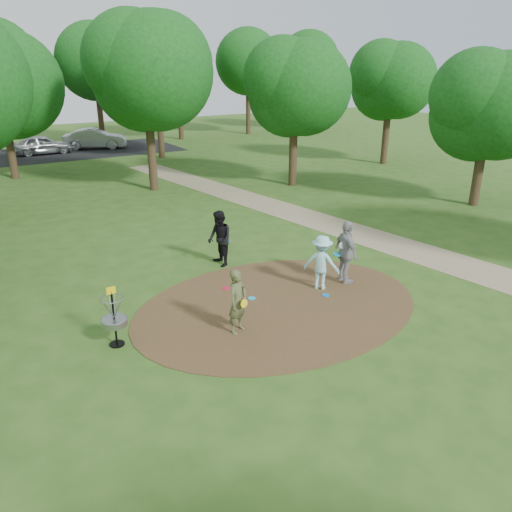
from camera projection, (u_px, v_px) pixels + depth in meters
ground at (278, 305)px, 14.03m from camera, size 100.00×100.00×0.00m
dirt_clearing at (278, 305)px, 14.03m from camera, size 8.40×8.40×0.02m
footpath at (392, 244)px, 18.79m from camera, size 7.55×39.89×0.01m
parking_lot at (85, 151)px, 38.86m from camera, size 14.00×8.00×0.01m
player_observer_with_disc at (238, 302)px, 12.38m from camera, size 0.73×0.64×1.69m
player_throwing_with_disc at (322, 263)px, 14.80m from camera, size 1.27×1.24×1.68m
player_walking_with_disc at (220, 239)px, 16.52m from camera, size 0.76×0.95×1.87m
player_waiting_with_disc at (346, 253)px, 15.15m from camera, size 0.70×1.24×1.99m
disc_ground_cyan at (252, 298)px, 14.40m from camera, size 0.22×0.22×0.02m
disc_ground_blue at (326, 295)px, 14.59m from camera, size 0.22×0.22×0.02m
disc_ground_red at (226, 288)px, 15.05m from camera, size 0.22×0.22×0.02m
car_left at (42, 145)px, 37.10m from camera, size 4.18×1.71×1.42m
car_right at (95, 139)px, 39.47m from camera, size 5.04×3.32×1.57m
disc_golf_basket at (114, 313)px, 11.76m from camera, size 0.63×0.63×1.54m
tree_ring at (157, 91)px, 21.03m from camera, size 36.76×45.75×9.53m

